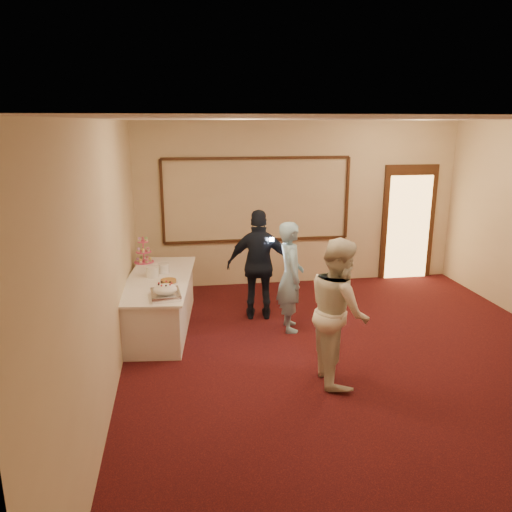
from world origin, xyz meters
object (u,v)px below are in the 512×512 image
(plate_stack_a, at_px, (152,272))
(woman, at_px, (339,311))
(plate_stack_b, at_px, (164,268))
(cupcake_stand, at_px, (144,252))
(tart, at_px, (168,281))
(man, at_px, (290,277))
(guest, at_px, (260,265))
(buffet_table, at_px, (160,303))
(pavlova_tray, at_px, (165,291))

(plate_stack_a, height_order, woman, woman)
(plate_stack_a, relative_size, plate_stack_b, 1.13)
(cupcake_stand, distance_m, plate_stack_b, 0.73)
(tart, bearing_deg, man, -2.74)
(guest, bearing_deg, tart, 25.43)
(buffet_table, distance_m, man, 1.97)
(buffet_table, bearing_deg, plate_stack_b, 74.48)
(plate_stack_a, bearing_deg, pavlova_tray, -77.27)
(buffet_table, bearing_deg, guest, 5.96)
(pavlova_tray, distance_m, woman, 2.25)
(man, height_order, guest, guest)
(cupcake_stand, xyz_separation_m, plate_stack_b, (0.33, -0.64, -0.09))
(pavlova_tray, height_order, plate_stack_a, pavlova_tray)
(plate_stack_a, bearing_deg, guest, 3.23)
(guest, bearing_deg, plate_stack_b, 4.58)
(plate_stack_b, height_order, man, man)
(plate_stack_b, bearing_deg, pavlova_tray, -87.59)
(plate_stack_b, height_order, tart, plate_stack_b)
(tart, bearing_deg, plate_stack_b, 98.27)
(tart, xyz_separation_m, man, (1.74, -0.08, 0.01))
(cupcake_stand, xyz_separation_m, tart, (0.40, -1.16, -0.14))
(pavlova_tray, relative_size, plate_stack_b, 3.10)
(man, bearing_deg, guest, 37.97)
(plate_stack_a, relative_size, tart, 0.75)
(tart, distance_m, woman, 2.55)
(woman, xyz_separation_m, guest, (-0.59, 2.04, -0.01))
(plate_stack_a, distance_m, woman, 2.94)
(tart, distance_m, man, 1.75)
(tart, bearing_deg, pavlova_tray, -92.80)
(plate_stack_b, relative_size, man, 0.11)
(pavlova_tray, bearing_deg, man, 15.89)
(tart, bearing_deg, buffet_table, 119.00)
(plate_stack_b, relative_size, guest, 0.10)
(pavlova_tray, height_order, woman, woman)
(pavlova_tray, xyz_separation_m, tart, (0.03, 0.59, -0.06))
(pavlova_tray, height_order, guest, guest)
(buffet_table, relative_size, woman, 1.41)
(buffet_table, distance_m, cupcake_stand, 1.08)
(cupcake_stand, bearing_deg, buffet_table, -73.86)
(tart, height_order, woman, woman)
(cupcake_stand, xyz_separation_m, guest, (1.78, -0.74, -0.08))
(plate_stack_a, height_order, guest, guest)
(buffet_table, bearing_deg, tart, -61.00)
(pavlova_tray, bearing_deg, cupcake_stand, 102.16)
(tart, bearing_deg, cupcake_stand, 109.27)
(plate_stack_a, xyz_separation_m, woman, (2.20, -1.95, 0.01))
(tart, relative_size, guest, 0.15)
(buffet_table, height_order, woman, woman)
(plate_stack_b, bearing_deg, buffet_table, -105.52)
(plate_stack_b, distance_m, woman, 2.96)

